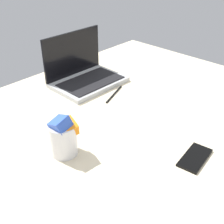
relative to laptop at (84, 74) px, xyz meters
The scene contains 5 objects.
bed_mattress 53.35cm from the laptop, 118.12° to the right, with size 180.00×140.00×18.00cm, color beige.
laptop is the anchor object (origin of this frame).
snack_cup 53.30cm from the laptop, 139.31° to the right, with size 9.32×9.31×15.03cm.
cell_phone 69.21cm from the laptop, 101.23° to the right, with size 6.80×14.00×0.80cm, color black.
charger_cable 19.52cm from the laptop, 88.46° to the right, with size 17.00×0.60×0.60cm, color black.
Camera 1 is at (-61.08, -53.01, 81.37)cm, focal length 47.40 mm.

